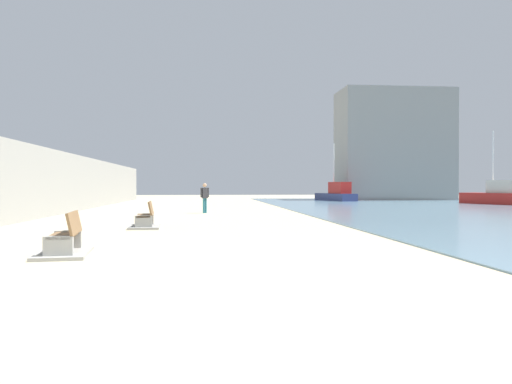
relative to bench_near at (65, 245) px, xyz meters
name	(u,v)px	position (x,y,z in m)	size (l,w,h in m)	color
ground_plane	(193,215)	(2.52, 15.89, -0.23)	(120.00, 120.00, 0.00)	#C6B793
seawall	(48,183)	(-4.98, 15.89, 1.49)	(0.80, 64.00, 3.44)	#9E9E99
bench_near	(65,245)	(0.00, 0.00, 0.00)	(1.32, 2.20, 0.98)	#9E9E99
bench_far	(145,221)	(0.94, 7.60, 0.00)	(1.22, 2.16, 0.98)	#9E9E99
person_walking	(205,196)	(3.12, 17.77, 0.76)	(0.48, 0.30, 1.71)	teal
boat_nearest	(337,194)	(16.45, 40.07, 0.50)	(3.01, 6.73, 5.86)	navy
boat_mid_bay	(498,195)	(27.24, 28.97, 0.54)	(3.87, 6.32, 6.11)	red
harbor_building	(394,145)	(23.82, 43.89, 5.76)	(12.00, 6.00, 12.00)	gray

